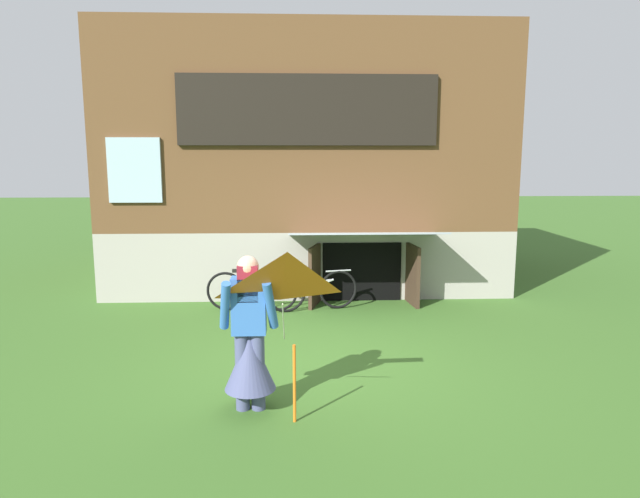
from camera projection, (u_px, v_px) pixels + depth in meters
The scene contains 6 objects.
ground_plane at pixel (314, 360), 7.11m from camera, with size 60.00×60.00×0.00m, color #386023.
log_house at pixel (305, 162), 12.12m from camera, with size 7.50×6.09×4.89m.
person at pixel (250, 346), 5.62m from camera, with size 0.61×0.52×1.59m.
kite at pixel (288, 299), 5.00m from camera, with size 1.01×1.00×1.61m.
bicycle_silver at pixel (312, 290), 9.38m from camera, with size 1.53×0.38×0.71m.
bicycle_black at pixel (252, 290), 9.37m from camera, with size 1.54×0.20×0.70m.
Camera 1 is at (-0.21, -6.78, 2.54)m, focal length 31.44 mm.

